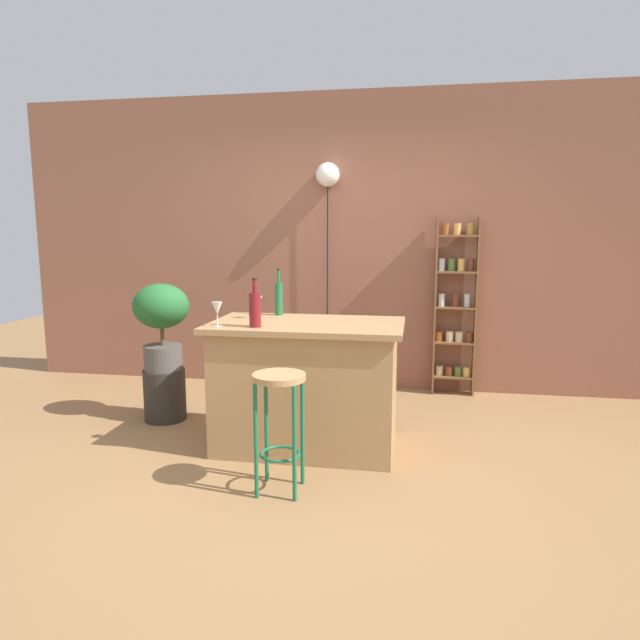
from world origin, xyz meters
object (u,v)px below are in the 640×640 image
spice_shelf (455,306)px  wine_glass_left (217,309)px  plant_stool (165,394)px  bottle_soda_blue (279,298)px  wine_glass_center (258,302)px  potted_plant (161,318)px  bar_stool (279,406)px  pendant_globe_light (328,178)px  bottle_wine_red (255,309)px

spice_shelf → wine_glass_left: spice_shelf is taller
spice_shelf → plant_stool: size_ratio=3.94×
bottle_soda_blue → wine_glass_center: size_ratio=2.12×
potted_plant → bottle_soda_blue: bottle_soda_blue is taller
plant_stool → bar_stool: bearing=-41.3°
plant_stool → wine_glass_center: (0.86, -0.25, 0.80)m
pendant_globe_light → plant_stool: bearing=-134.1°
spice_shelf → bottle_wine_red: size_ratio=5.07×
bottle_soda_blue → bottle_wine_red: 0.55m
bar_stool → bottle_soda_blue: (-0.25, 1.02, 0.51)m
bottle_soda_blue → pendant_globe_light: size_ratio=0.16×
bar_stool → bottle_wine_red: bottle_wine_red is taller
wine_glass_center → pendant_globe_light: size_ratio=0.08×
spice_shelf → plant_stool: spice_shelf is taller
pendant_globe_light → bottle_soda_blue: bearing=-97.9°
plant_stool → wine_glass_center: size_ratio=2.53×
bottle_wine_red → pendant_globe_light: size_ratio=0.15×
potted_plant → bottle_soda_blue: (0.97, -0.05, 0.19)m
bar_stool → bottle_wine_red: bearing=120.1°
bar_stool → bottle_soda_blue: 1.17m
potted_plant → pendant_globe_light: bearing=45.9°
plant_stool → pendant_globe_light: 2.44m
spice_shelf → pendant_globe_light: size_ratio=0.76×
bar_stool → wine_glass_center: wine_glass_center is taller
potted_plant → wine_glass_left: size_ratio=4.23×
spice_shelf → bottle_wine_red: spice_shelf is taller
bottle_soda_blue → pendant_globe_light: bearing=82.1°
potted_plant → bottle_wine_red: bearing=-32.4°
bar_stool → potted_plant: (-1.23, 1.08, 0.32)m
spice_shelf → potted_plant: bearing=-153.9°
plant_stool → potted_plant: size_ratio=0.60×
bar_stool → bottle_soda_blue: bottle_soda_blue is taller
bar_stool → bottle_soda_blue: size_ratio=2.04×
wine_glass_center → bottle_wine_red: bearing=-76.4°
wine_glass_left → bottle_soda_blue: bearing=64.4°
bar_stool → spice_shelf: 2.51m
bar_stool → spice_shelf: spice_shelf is taller
plant_stool → wine_glass_left: wine_glass_left is taller
wine_glass_left → pendant_globe_light: (0.45, 1.81, 1.00)m
pendant_globe_light → potted_plant: bearing=-134.1°
potted_plant → pendant_globe_light: pendant_globe_light is taller
wine_glass_left → bottle_wine_red: bearing=5.9°
wine_glass_center → bar_stool: bearing=-66.4°
bottle_wine_red → pendant_globe_light: 2.05m
potted_plant → wine_glass_left: 0.95m
bar_stool → plant_stool: 1.66m
wine_glass_left → bar_stool: bearing=-40.6°
plant_stool → bottle_soda_blue: bearing=-3.2°
potted_plant → wine_glass_center: (0.86, -0.25, 0.17)m
plant_stool → wine_glass_center: bearing=-16.0°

